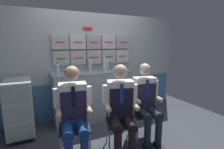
% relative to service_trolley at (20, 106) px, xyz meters
% --- Properties ---
extents(ground, '(4.80, 4.80, 0.04)m').
position_rel_service_trolley_xyz_m(ground, '(1.45, -0.98, -0.53)').
color(ground, '#373A42').
extents(galley_bulkhead, '(4.20, 0.14, 2.15)m').
position_rel_service_trolley_xyz_m(galley_bulkhead, '(1.45, 0.40, 0.55)').
color(galley_bulkhead, '#B2B9BD').
rests_on(galley_bulkhead, ground).
extents(galley_counter, '(1.55, 0.53, 0.98)m').
position_rel_service_trolley_xyz_m(galley_counter, '(1.30, 0.11, -0.02)').
color(galley_counter, '#94A4AA').
rests_on(galley_counter, ground).
extents(service_trolley, '(0.40, 0.65, 0.96)m').
position_rel_service_trolley_xyz_m(service_trolley, '(0.00, 0.00, 0.00)').
color(service_trolley, black).
rests_on(service_trolley, ground).
extents(folding_chair_left, '(0.46, 0.46, 0.83)m').
position_rel_service_trolley_xyz_m(folding_chair_left, '(0.70, -0.81, -0.00)').
color(folding_chair_left, '#A8AAAF').
rests_on(folding_chair_left, ground).
extents(crew_member_left, '(0.50, 0.65, 1.25)m').
position_rel_service_trolley_xyz_m(crew_member_left, '(0.68, -0.96, 0.17)').
color(crew_member_left, black).
rests_on(crew_member_left, ground).
extents(folding_chair_right, '(0.50, 0.50, 0.83)m').
position_rel_service_trolley_xyz_m(folding_chair_right, '(1.34, -0.95, -0.00)').
color(folding_chair_right, '#A8AAAF').
rests_on(folding_chair_right, ground).
extents(crew_member_right, '(0.52, 0.67, 1.25)m').
position_rel_service_trolley_xyz_m(crew_member_right, '(1.30, -1.10, 0.17)').
color(crew_member_right, black).
rests_on(crew_member_right, ground).
extents(folding_chair_near_trolley, '(0.47, 0.47, 0.83)m').
position_rel_service_trolley_xyz_m(folding_chair_near_trolley, '(1.83, -0.83, -0.00)').
color(folding_chair_near_trolley, '#A8AAAF').
rests_on(folding_chair_near_trolley, ground).
extents(crew_member_near_trolley, '(0.49, 0.64, 1.23)m').
position_rel_service_trolley_xyz_m(crew_member_near_trolley, '(1.80, -0.99, 0.16)').
color(crew_member_near_trolley, black).
rests_on(crew_member_near_trolley, ground).
extents(water_bottle_blue_cap, '(0.07, 0.07, 0.31)m').
position_rel_service_trolley_xyz_m(water_bottle_blue_cap, '(1.57, 0.11, 0.62)').
color(water_bottle_blue_cap, silver).
rests_on(water_bottle_blue_cap, galley_counter).
extents(water_bottle_clear, '(0.07, 0.07, 0.25)m').
position_rel_service_trolley_xyz_m(water_bottle_clear, '(1.69, 0.26, 0.59)').
color(water_bottle_clear, silver).
rests_on(water_bottle_clear, galley_counter).
extents(sparkling_bottle_green, '(0.06, 0.06, 0.27)m').
position_rel_service_trolley_xyz_m(sparkling_bottle_green, '(1.31, 0.26, 0.60)').
color(sparkling_bottle_green, silver).
rests_on(sparkling_bottle_green, galley_counter).
extents(water_bottle_short, '(0.06, 0.06, 0.24)m').
position_rel_service_trolley_xyz_m(water_bottle_short, '(0.62, -0.06, 0.58)').
color(water_bottle_short, '#ACD3E1').
rests_on(water_bottle_short, galley_counter).
extents(paper_cup_blue, '(0.06, 0.06, 0.06)m').
position_rel_service_trolley_xyz_m(paper_cup_blue, '(0.79, 0.12, 0.50)').
color(paper_cup_blue, navy).
rests_on(paper_cup_blue, galley_counter).
extents(paper_cup_tan, '(0.07, 0.07, 0.06)m').
position_rel_service_trolley_xyz_m(paper_cup_tan, '(1.78, 0.04, 0.50)').
color(paper_cup_tan, navy).
rests_on(paper_cup_tan, galley_counter).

